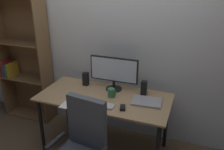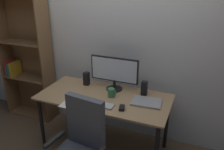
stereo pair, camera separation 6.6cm
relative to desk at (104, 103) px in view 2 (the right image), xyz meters
The scene contains 12 objects.
ground_plane 0.66m from the desk, ahead, with size 12.00×12.00×0.00m, color brown.
back_wall 0.83m from the desk, 90.00° to the left, with size 6.40×0.10×2.60m, color silver.
desk is the anchor object (origin of this frame).
monitor 0.39m from the desk, 79.42° to the left, with size 0.60×0.20×0.41m.
keyboard 0.23m from the desk, 75.28° to the right, with size 0.29×0.11×0.02m, color #B7BABC.
mouse 0.37m from the desk, 33.78° to the right, with size 0.06×0.10×0.03m, color black.
coffee_mug 0.16m from the desk, 15.34° to the left, with size 0.10×0.08×0.10m.
laptop 0.51m from the desk, ahead, with size 0.32×0.23×0.02m, color #99999E.
speaker_left 0.43m from the desk, 148.25° to the left, with size 0.06×0.07×0.17m, color black.
speaker_right 0.50m from the desk, 26.52° to the left, with size 0.06×0.07×0.17m, color black.
paper_sheet 0.38m from the desk, 135.29° to the right, with size 0.21×0.30×0.00m, color white.
bookshelf 1.48m from the desk, 165.71° to the left, with size 0.77×0.28×1.80m.
Camera 2 is at (1.00, -2.20, 2.00)m, focal length 37.33 mm.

